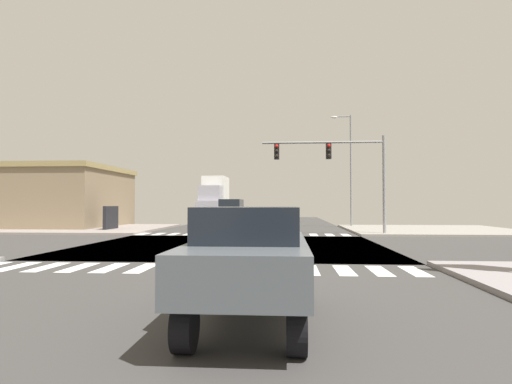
{
  "coord_description": "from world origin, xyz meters",
  "views": [
    {
      "loc": [
        2.61,
        -19.9,
        1.92
      ],
      "look_at": [
        0.28,
        11.62,
        2.84
      ],
      "focal_mm": 29.93,
      "sensor_mm": 36.0,
      "label": 1
    }
  ],
  "objects_px": {
    "box_truck_nearside_1": "(214,198)",
    "bank_building": "(44,197)",
    "street_lamp": "(348,161)",
    "sedan_queued_1": "(250,254)",
    "suv_leading_2": "(232,211)",
    "traffic_signal_mast": "(335,161)"
  },
  "relations": [
    {
      "from": "bank_building",
      "to": "box_truck_nearside_1",
      "type": "relative_size",
      "value": 1.91
    },
    {
      "from": "box_truck_nearside_1",
      "to": "suv_leading_2",
      "type": "distance_m",
      "value": 9.62
    },
    {
      "from": "bank_building",
      "to": "sedan_queued_1",
      "type": "height_order",
      "value": "bank_building"
    },
    {
      "from": "traffic_signal_mast",
      "to": "bank_building",
      "type": "relative_size",
      "value": 0.56
    },
    {
      "from": "street_lamp",
      "to": "box_truck_nearside_1",
      "type": "xyz_separation_m",
      "value": [
        -12.75,
        7.62,
        -2.99
      ]
    },
    {
      "from": "box_truck_nearside_1",
      "to": "suv_leading_2",
      "type": "height_order",
      "value": "box_truck_nearside_1"
    },
    {
      "from": "traffic_signal_mast",
      "to": "sedan_queued_1",
      "type": "height_order",
      "value": "traffic_signal_mast"
    },
    {
      "from": "street_lamp",
      "to": "bank_building",
      "type": "xyz_separation_m",
      "value": [
        -25.44,
        -2.26,
        -3.03
      ]
    },
    {
      "from": "street_lamp",
      "to": "sedan_queued_1",
      "type": "height_order",
      "value": "street_lamp"
    },
    {
      "from": "box_truck_nearside_1",
      "to": "suv_leading_2",
      "type": "bearing_deg",
      "value": 108.32
    },
    {
      "from": "traffic_signal_mast",
      "to": "sedan_queued_1",
      "type": "relative_size",
      "value": 1.79
    },
    {
      "from": "street_lamp",
      "to": "suv_leading_2",
      "type": "distance_m",
      "value": 10.7
    },
    {
      "from": "street_lamp",
      "to": "suv_leading_2",
      "type": "bearing_deg",
      "value": -171.6
    },
    {
      "from": "bank_building",
      "to": "sedan_queued_1",
      "type": "bearing_deg",
      "value": -54.06
    },
    {
      "from": "street_lamp",
      "to": "box_truck_nearside_1",
      "type": "relative_size",
      "value": 1.32
    },
    {
      "from": "traffic_signal_mast",
      "to": "street_lamp",
      "type": "relative_size",
      "value": 0.81
    },
    {
      "from": "suv_leading_2",
      "to": "street_lamp",
      "type": "bearing_deg",
      "value": -171.6
    },
    {
      "from": "sedan_queued_1",
      "to": "suv_leading_2",
      "type": "relative_size",
      "value": 0.93
    },
    {
      "from": "box_truck_nearside_1",
      "to": "bank_building",
      "type": "bearing_deg",
      "value": 37.92
    },
    {
      "from": "box_truck_nearside_1",
      "to": "sedan_queued_1",
      "type": "bearing_deg",
      "value": 100.7
    },
    {
      "from": "street_lamp",
      "to": "bank_building",
      "type": "height_order",
      "value": "street_lamp"
    },
    {
      "from": "bank_building",
      "to": "sedan_queued_1",
      "type": "distance_m",
      "value": 33.58
    }
  ]
}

